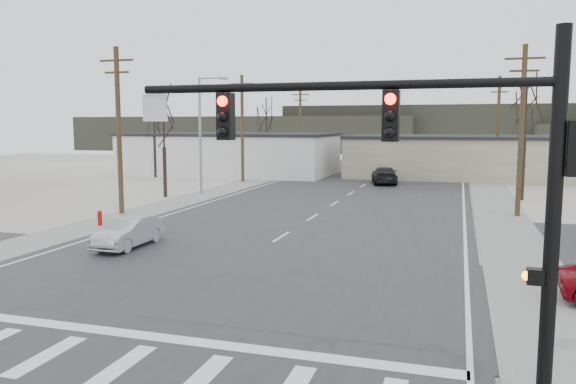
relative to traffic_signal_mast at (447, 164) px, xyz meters
name	(u,v)px	position (x,y,z in m)	size (l,w,h in m)	color
ground	(211,282)	(-7.89, 6.20, -4.67)	(140.00, 140.00, 0.00)	silver
main_road	(317,215)	(-7.89, 21.20, -4.65)	(18.00, 110.00, 0.05)	#262528
cross_road	(211,281)	(-7.89, 6.20, -4.65)	(90.00, 10.00, 0.04)	#262528
sidewalk_left	(194,198)	(-18.49, 26.20, -4.64)	(3.00, 90.00, 0.06)	gray
sidewalk_right	(499,211)	(2.71, 26.20, -4.64)	(3.00, 90.00, 0.06)	gray
traffic_signal_mast	(447,164)	(0.00, 0.00, 0.00)	(8.95, 0.43, 7.20)	black
fire_hydrant	(100,218)	(-18.09, 14.20, -4.22)	(0.24, 0.24, 0.87)	#A50C0C
building_left_far	(231,153)	(-23.89, 46.20, -2.42)	(22.30, 12.30, 4.50)	silver
building_right_far	(479,156)	(2.11, 50.20, -2.52)	(26.30, 14.30, 4.30)	#B7AE8B
upole_left_b	(119,128)	(-19.39, 18.20, 0.55)	(2.20, 0.30, 10.00)	#4F3E24
upole_left_c	(242,127)	(-19.39, 38.20, 0.55)	(2.20, 0.30, 10.00)	#4F3E24
upole_left_d	(300,126)	(-19.39, 58.20, 0.55)	(2.20, 0.30, 10.00)	#4F3E24
upole_right_a	(521,128)	(3.61, 24.20, 0.55)	(2.20, 0.30, 10.00)	#4F3E24
upole_right_b	(498,127)	(3.61, 46.20, 0.55)	(2.20, 0.30, 10.00)	#4F3E24
streetlight_main	(202,129)	(-18.69, 28.20, 0.41)	(2.40, 0.25, 9.00)	gray
tree_left_near	(164,127)	(-20.89, 26.20, 0.55)	(3.30, 3.30, 7.35)	black
tree_right_mid	(526,117)	(4.61, 32.20, 1.26)	(3.74, 3.74, 8.33)	black
tree_left_far	(266,117)	(-21.89, 52.20, 1.61)	(3.96, 3.96, 8.82)	black
tree_right_far	(524,123)	(7.11, 58.20, 0.91)	(3.52, 3.52, 7.84)	black
tree_left_mid	(154,116)	(-29.89, 40.20, 1.61)	(3.96, 3.96, 8.82)	black
hill_left	(244,134)	(-42.89, 98.20, -1.17)	(70.00, 18.00, 7.00)	#333026
hill_center	(499,129)	(7.11, 102.20, -0.17)	(80.00, 18.00, 9.00)	#333026
sedan_crossing	(129,232)	(-13.67, 10.10, -3.97)	(1.39, 3.99, 1.32)	#92989C
car_far_a	(384,175)	(-6.31, 40.25, -3.86)	(2.15, 5.28, 1.53)	black
car_far_b	(358,163)	(-11.71, 57.27, -3.99)	(1.52, 3.78, 1.29)	black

